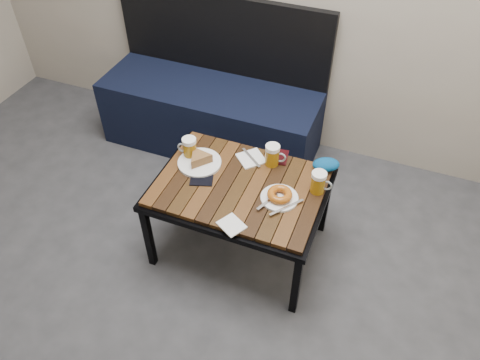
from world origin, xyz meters
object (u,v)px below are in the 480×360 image
(bench, at_px, (212,109))
(beer_mug_left, at_px, (189,148))
(beer_mug_right, at_px, (319,182))
(knit_pouch, at_px, (326,165))
(cafe_table, at_px, (240,191))
(passport_navy, at_px, (201,180))
(plate_bagel, at_px, (280,196))
(plate_pie, at_px, (199,160))
(beer_mug_centre, at_px, (273,155))
(passport_burgundy, at_px, (279,157))

(bench, relative_size, beer_mug_left, 12.02)
(beer_mug_left, height_order, beer_mug_right, beer_mug_left)
(beer_mug_right, bearing_deg, knit_pouch, 86.01)
(cafe_table, bearing_deg, passport_navy, -166.12)
(plate_bagel, bearing_deg, bench, 131.52)
(beer_mug_left, xyz_separation_m, plate_pie, (0.07, -0.03, -0.03))
(beer_mug_right, relative_size, passport_navy, 1.03)
(beer_mug_left, height_order, plate_pie, beer_mug_left)
(beer_mug_left, height_order, plate_bagel, beer_mug_left)
(cafe_table, bearing_deg, beer_mug_centre, 63.58)
(passport_navy, bearing_deg, plate_pie, -169.34)
(plate_pie, height_order, passport_burgundy, plate_pie)
(plate_pie, bearing_deg, passport_burgundy, 28.59)
(plate_bagel, height_order, passport_burgundy, plate_bagel)
(beer_mug_right, height_order, passport_navy, beer_mug_right)
(passport_navy, height_order, passport_burgundy, same)
(plate_bagel, bearing_deg, beer_mug_left, 166.93)
(plate_pie, xyz_separation_m, passport_navy, (0.06, -0.11, -0.02))
(plate_bagel, distance_m, passport_burgundy, 0.30)
(cafe_table, xyz_separation_m, plate_bagel, (0.21, -0.03, 0.06))
(bench, distance_m, beer_mug_left, 0.75)
(cafe_table, xyz_separation_m, beer_mug_right, (0.36, 0.09, 0.10))
(passport_navy, height_order, knit_pouch, knit_pouch)
(beer_mug_centre, distance_m, plate_bagel, 0.25)
(beer_mug_centre, xyz_separation_m, passport_navy, (-0.28, -0.24, -0.06))
(passport_navy, bearing_deg, passport_burgundy, 116.83)
(plate_bagel, xyz_separation_m, passport_navy, (-0.39, -0.02, -0.02))
(beer_mug_right, xyz_separation_m, passport_burgundy, (-0.25, 0.17, -0.05))
(cafe_table, height_order, passport_burgundy, passport_burgundy)
(beer_mug_left, xyz_separation_m, knit_pouch, (0.68, 0.16, -0.03))
(bench, xyz_separation_m, beer_mug_centre, (0.60, -0.58, 0.26))
(beer_mug_left, xyz_separation_m, beer_mug_right, (0.68, -0.00, -0.00))
(cafe_table, xyz_separation_m, beer_mug_left, (-0.32, 0.10, 0.10))
(beer_mug_centre, distance_m, beer_mug_right, 0.28)
(beer_mug_centre, relative_size, plate_pie, 0.53)
(plate_bagel, bearing_deg, beer_mug_right, 37.85)
(cafe_table, distance_m, passport_burgundy, 0.29)
(beer_mug_right, xyz_separation_m, knit_pouch, (-0.00, 0.17, -0.03))
(plate_pie, bearing_deg, cafe_table, -14.27)
(bench, height_order, plate_pie, bench)
(beer_mug_centre, distance_m, plate_pie, 0.37)
(plate_bagel, relative_size, passport_burgundy, 1.84)
(passport_navy, bearing_deg, plate_bagel, 74.37)
(cafe_table, bearing_deg, passport_burgundy, 65.90)
(knit_pouch, bearing_deg, bench, 148.96)
(bench, height_order, passport_burgundy, bench)
(beer_mug_centre, distance_m, passport_navy, 0.38)
(beer_mug_left, relative_size, passport_navy, 1.04)
(beer_mug_centre, bearing_deg, knit_pouch, 1.28)
(beer_mug_right, distance_m, knit_pouch, 0.17)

